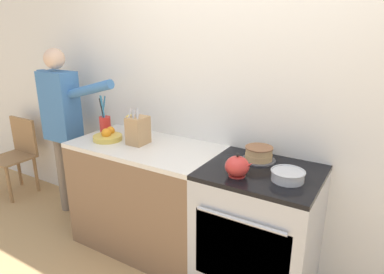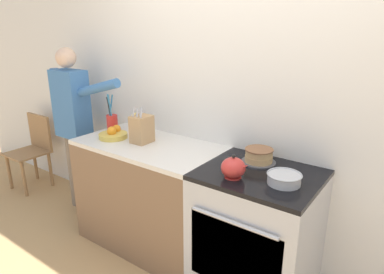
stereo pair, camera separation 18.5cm
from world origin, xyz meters
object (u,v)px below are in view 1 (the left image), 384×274
milk_carton (130,125)px  person_baker (62,120)px  stove_range (258,231)px  utensil_crock (105,124)px  tea_kettle (237,166)px  layer_cake (259,154)px  knife_block (138,130)px  fruit_bowl (108,136)px  dining_chair (18,151)px  mixing_bowl (288,175)px

milk_carton → person_baker: size_ratio=0.12×
stove_range → utensil_crock: size_ratio=2.70×
tea_kettle → stove_range: bearing=56.6°
utensil_crock → person_baker: (-0.52, -0.03, -0.03)m
utensil_crock → person_baker: person_baker is taller
layer_cake → knife_block: 0.96m
tea_kettle → milk_carton: size_ratio=0.96×
stove_range → fruit_bowl: size_ratio=3.85×
stove_range → tea_kettle: tea_kettle is taller
utensil_crock → milk_carton: 0.24m
person_baker → tea_kettle: bearing=-4.9°
utensil_crock → milk_carton: bearing=16.2°
tea_kettle → utensil_crock: size_ratio=0.55×
dining_chair → knife_block: bearing=-7.7°
layer_cake → utensil_crock: utensil_crock is taller
knife_block → utensil_crock: utensil_crock is taller
milk_carton → layer_cake: bearing=1.5°
stove_range → milk_carton: milk_carton is taller
stove_range → layer_cake: layer_cake is taller
tea_kettle → knife_block: (-0.92, 0.16, 0.05)m
mixing_bowl → knife_block: (-1.21, 0.06, 0.08)m
tea_kettle → person_baker: size_ratio=0.12×
knife_block → dining_chair: knife_block is taller
milk_carton → stove_range: bearing=-5.7°
milk_carton → dining_chair: size_ratio=0.23×
layer_cake → fruit_bowl: layer_cake is taller
stove_range → knife_block: knife_block is taller
knife_block → fruit_bowl: knife_block is taller
tea_kettle → fruit_bowl: 1.21m
stove_range → dining_chair: bearing=178.9°
stove_range → mixing_bowl: bearing=-19.1°
utensil_crock → dining_chair: size_ratio=0.40×
layer_cake → milk_carton: size_ratio=1.21×
tea_kettle → knife_block: bearing=170.2°
stove_range → dining_chair: 2.83m
tea_kettle → mixing_bowl: bearing=18.5°
mixing_bowl → milk_carton: (-1.40, 0.19, 0.06)m
stove_range → knife_block: bearing=-179.9°
layer_cake → mixing_bowl: (0.27, -0.21, -0.01)m
tea_kettle → dining_chair: 2.77m
layer_cake → tea_kettle: tea_kettle is taller
dining_chair → mixing_bowl: bearing=-8.1°
tea_kettle → knife_block: knife_block is taller
layer_cake → milk_carton: 1.13m
stove_range → dining_chair: stove_range is taller
layer_cake → tea_kettle: size_ratio=1.26×
knife_block → person_baker: 0.94m
dining_chair → person_baker: bearing=-7.6°
knife_block → mixing_bowl: bearing=-2.9°
milk_carton → person_baker: 0.76m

